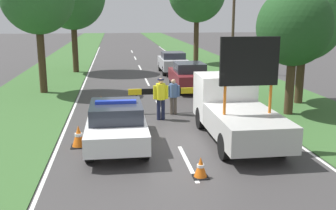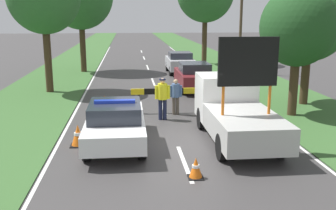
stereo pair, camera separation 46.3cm
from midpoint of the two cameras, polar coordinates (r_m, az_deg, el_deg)
ground_plane at (r=13.44m, az=0.34°, el=-5.35°), size 160.00×160.00×0.00m
lane_markings at (r=23.89m, az=-3.32°, el=2.80°), size 8.03×57.90×0.01m
grass_verge_left at (r=33.22m, az=-15.77°, el=5.24°), size 4.73×120.00×0.03m
grass_verge_right at (r=33.91m, az=6.38°, el=5.80°), size 4.73×120.00×0.03m
police_car at (r=13.02m, az=-8.51°, el=-2.60°), size 1.88×4.62×1.55m
work_truck at (r=13.72m, az=8.68°, el=-0.60°), size 2.03×5.24×3.59m
road_barrier at (r=17.20m, az=-0.81°, el=1.84°), size 3.45×0.08×1.09m
police_officer at (r=15.98m, az=-1.88°, el=1.42°), size 0.62×0.39×1.73m
pedestrian_civilian at (r=16.85m, az=-0.01°, el=1.62°), size 0.55×0.35×1.54m
traffic_cone_near_police at (r=16.03m, az=-11.27°, el=-1.43°), size 0.45×0.45×0.62m
traffic_cone_centre_front at (r=18.67m, az=-10.37°, el=0.51°), size 0.38×0.38×0.52m
traffic_cone_near_truck at (r=10.54m, az=3.49°, el=-9.04°), size 0.41×0.41×0.57m
traffic_cone_behind_barrier at (r=13.23m, az=-13.82°, el=-4.43°), size 0.52×0.52×0.72m
queued_car_wagon_maroon at (r=22.49m, az=2.47°, el=4.24°), size 1.82×4.18×1.57m
queued_car_sedan_silver at (r=28.99m, az=0.24°, el=6.24°), size 1.80×3.99×1.55m
roadside_tree_mid_left at (r=17.26m, az=17.09°, el=10.72°), size 3.10×3.10×5.37m
roadside_tree_mid_right at (r=19.68m, az=18.52°, el=11.56°), size 3.64×3.64×5.89m
utility_pole at (r=28.82m, az=9.00°, el=11.95°), size 1.20×0.20×7.31m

